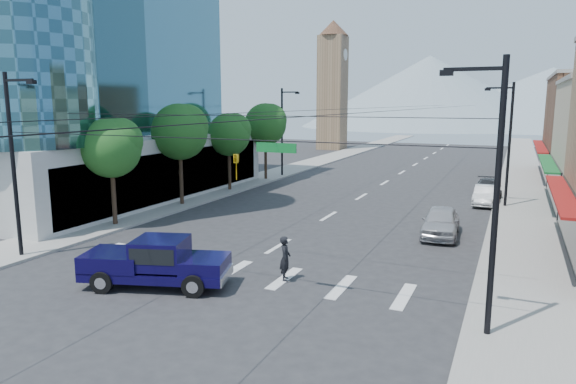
# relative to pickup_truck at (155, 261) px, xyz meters

# --- Properties ---
(ground) EXTENTS (160.00, 160.00, 0.00)m
(ground) POSITION_rel_pickup_truck_xyz_m (2.13, 1.53, -1.07)
(ground) COLOR #28282B
(ground) RESTS_ON ground
(sidewalk_left) EXTENTS (4.00, 120.00, 0.15)m
(sidewalk_left) POSITION_rel_pickup_truck_xyz_m (-9.87, 41.53, -1.00)
(sidewalk_left) COLOR gray
(sidewalk_left) RESTS_ON ground
(sidewalk_right) EXTENTS (4.00, 120.00, 0.15)m
(sidewalk_right) POSITION_rel_pickup_truck_xyz_m (14.13, 41.53, -1.00)
(sidewalk_right) COLOR gray
(sidewalk_right) RESTS_ON ground
(office_tower) EXTENTS (29.50, 27.00, 30.00)m
(office_tower) POSITION_rel_pickup_truck_xyz_m (-24.13, 15.38, 13.38)
(office_tower) COLOR #B7B7B2
(office_tower) RESTS_ON ground
(clock_tower) EXTENTS (4.80, 4.80, 20.40)m
(clock_tower) POSITION_rel_pickup_truck_xyz_m (-14.37, 63.53, 9.57)
(clock_tower) COLOR #8C6B4C
(clock_tower) RESTS_ON ground
(mountain_left) EXTENTS (80.00, 80.00, 22.00)m
(mountain_left) POSITION_rel_pickup_truck_xyz_m (-12.87, 151.53, 9.93)
(mountain_left) COLOR gray
(mountain_left) RESTS_ON ground
(mountain_right) EXTENTS (90.00, 90.00, 18.00)m
(mountain_right) POSITION_rel_pickup_truck_xyz_m (22.13, 161.53, 7.93)
(mountain_right) COLOR gray
(mountain_right) RESTS_ON ground
(tree_near) EXTENTS (3.65, 3.64, 6.71)m
(tree_near) POSITION_rel_pickup_truck_xyz_m (-8.94, 7.62, 3.92)
(tree_near) COLOR black
(tree_near) RESTS_ON ground
(tree_midnear) EXTENTS (4.09, 4.09, 7.52)m
(tree_midnear) POSITION_rel_pickup_truck_xyz_m (-8.94, 14.62, 4.52)
(tree_midnear) COLOR black
(tree_midnear) RESTS_ON ground
(tree_midfar) EXTENTS (3.65, 3.64, 6.71)m
(tree_midfar) POSITION_rel_pickup_truck_xyz_m (-8.94, 21.62, 3.92)
(tree_midfar) COLOR black
(tree_midfar) RESTS_ON ground
(tree_far) EXTENTS (4.09, 4.09, 7.52)m
(tree_far) POSITION_rel_pickup_truck_xyz_m (-8.94, 28.62, 4.52)
(tree_far) COLOR black
(tree_far) RESTS_ON ground
(signal_rig) EXTENTS (21.80, 0.20, 9.00)m
(signal_rig) POSITION_rel_pickup_truck_xyz_m (2.32, 0.53, 3.57)
(signal_rig) COLOR black
(signal_rig) RESTS_ON ground
(lamp_pole_nw) EXTENTS (2.00, 0.25, 9.00)m
(lamp_pole_nw) POSITION_rel_pickup_truck_xyz_m (-8.54, 31.53, 3.87)
(lamp_pole_nw) COLOR black
(lamp_pole_nw) RESTS_ON ground
(lamp_pole_ne) EXTENTS (2.00, 0.25, 9.00)m
(lamp_pole_ne) POSITION_rel_pickup_truck_xyz_m (12.79, 23.53, 3.87)
(lamp_pole_ne) COLOR black
(lamp_pole_ne) RESTS_ON ground
(pickup_truck) EXTENTS (6.42, 3.84, 2.06)m
(pickup_truck) POSITION_rel_pickup_truck_xyz_m (0.00, 0.00, 0.00)
(pickup_truck) COLOR #0D083D
(pickup_truck) RESTS_ON ground
(pedestrian) EXTENTS (0.69, 0.83, 1.95)m
(pedestrian) POSITION_rel_pickup_truck_xyz_m (4.63, 2.87, -0.10)
(pedestrian) COLOR black
(pedestrian) RESTS_ON ground
(parked_car_near) EXTENTS (2.27, 5.05, 1.68)m
(parked_car_near) POSITION_rel_pickup_truck_xyz_m (9.73, 13.25, -0.23)
(parked_car_near) COLOR #B0AFB4
(parked_car_near) RESTS_ON ground
(parked_car_mid) EXTENTS (1.63, 4.44, 1.45)m
(parked_car_mid) POSITION_rel_pickup_truck_xyz_m (11.53, 24.06, -0.35)
(parked_car_mid) COLOR white
(parked_car_mid) RESTS_ON ground
(parked_car_far) EXTENTS (2.33, 4.83, 1.36)m
(parked_car_far) POSITION_rel_pickup_truck_xyz_m (11.53, 28.19, -0.39)
(parked_car_far) COLOR #2B2A2C
(parked_car_far) RESTS_ON ground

